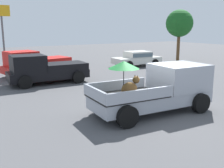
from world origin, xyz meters
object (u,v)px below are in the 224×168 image
pickup_truck_far (45,69)px  parked_sedan_near (137,58)px  motel_sign (2,24)px  pickup_truck_red (35,63)px  pickup_truck_main (160,88)px

pickup_truck_far → parked_sedan_near: (9.24, 2.82, -0.13)m
pickup_truck_far → parked_sedan_near: pickup_truck_far is taller
parked_sedan_near → motel_sign: size_ratio=0.84×
pickup_truck_far → pickup_truck_red: bearing=-92.0°
pickup_truck_main → pickup_truck_far: (-2.28, 7.90, -0.09)m
pickup_truck_main → motel_sign: size_ratio=0.99×
motel_sign → pickup_truck_red: bearing=-78.0°
pickup_truck_red → motel_sign: 5.96m
pickup_truck_red → parked_sedan_near: pickup_truck_red is taller
motel_sign → pickup_truck_main: bearing=-79.1°
pickup_truck_red → motel_sign: (-1.09, 5.16, 2.78)m
pickup_truck_main → parked_sedan_near: pickup_truck_main is taller
pickup_truck_main → pickup_truck_far: bearing=109.7°
pickup_truck_red → pickup_truck_far: size_ratio=1.03×
pickup_truck_red → parked_sedan_near: 8.97m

